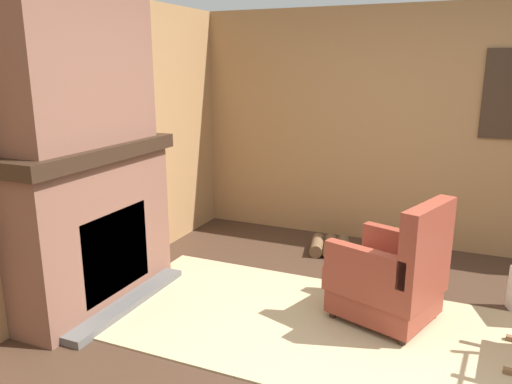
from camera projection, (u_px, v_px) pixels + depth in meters
ground_plane at (363, 360)px, 3.21m from camera, size 14.00×14.00×0.00m
wood_panel_wall_left at (65, 150)px, 3.81m from camera, size 0.06×5.22×2.41m
wood_panel_wall_back at (420, 129)px, 4.97m from camera, size 5.22×0.09×2.41m
fireplace_hearth at (96, 226)px, 3.86m from camera, size 0.60×1.54×1.26m
chimney_breast at (82, 67)px, 3.57m from camera, size 0.35×1.26×1.13m
area_rug at (335, 330)px, 3.56m from camera, size 3.49×1.57×0.01m
armchair at (391, 277)px, 3.61m from camera, size 0.86×0.81×0.94m
firewood_stack at (330, 246)px, 5.03m from camera, size 0.47×0.48×0.13m
oil_lamp_vase at (54, 137)px, 3.44m from camera, size 0.10×0.10×0.26m
storage_case at (123, 128)px, 4.12m from camera, size 0.13×0.24×0.14m
decorative_plate_on_mantel at (91, 126)px, 3.79m from camera, size 0.07×0.26×0.26m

